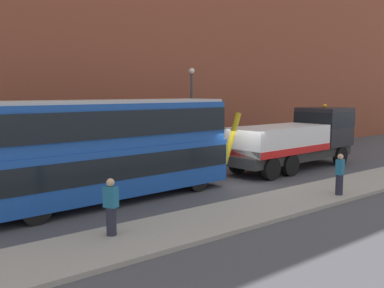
{
  "coord_description": "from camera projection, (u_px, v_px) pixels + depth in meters",
  "views": [
    {
      "loc": [
        -13.78,
        -14.58,
        4.36
      ],
      "look_at": [
        -1.98,
        0.45,
        2.0
      ],
      "focal_mm": 39.27,
      "sensor_mm": 36.0,
      "label": 1
    }
  ],
  "objects": [
    {
      "name": "building_facade",
      "position": [
        142.0,
        31.0,
        25.58
      ],
      "size": [
        60.0,
        1.5,
        16.0
      ],
      "color": "brown",
      "rests_on": "ground_plane"
    },
    {
      "name": "pedestrian_bystander",
      "position": [
        340.0,
        175.0,
        17.25
      ],
      "size": [
        0.45,
        0.37,
        1.71
      ],
      "rotation": [
        0.0,
        0.0,
        1.84
      ],
      "color": "#232333",
      "rests_on": "near_kerb"
    },
    {
      "name": "ground_plane",
      "position": [
        230.0,
        183.0,
        20.36
      ],
      "size": [
        120.0,
        120.0,
        0.0
      ],
      "primitive_type": "plane",
      "color": "#424247"
    },
    {
      "name": "street_lamp",
      "position": [
        192.0,
        107.0,
        25.76
      ],
      "size": [
        0.36,
        0.36,
        5.83
      ],
      "color": "#38383D",
      "rests_on": "ground_plane"
    },
    {
      "name": "near_kerb",
      "position": [
        301.0,
        198.0,
        17.08
      ],
      "size": [
        60.0,
        2.8,
        0.15
      ],
      "primitive_type": "cube",
      "color": "gray",
      "rests_on": "ground_plane"
    },
    {
      "name": "double_decker_bus",
      "position": [
        107.0,
        146.0,
        16.59
      ],
      "size": [
        11.14,
        3.1,
        4.06
      ],
      "rotation": [
        0.0,
        0.0,
        0.05
      ],
      "color": "#19479E",
      "rests_on": "ground_plane"
    },
    {
      "name": "pedestrian_onlooker",
      "position": [
        111.0,
        208.0,
        12.35
      ],
      "size": [
        0.41,
        0.47,
        1.71
      ],
      "rotation": [
        0.0,
        0.0,
        0.46
      ],
      "color": "#232333",
      "rests_on": "near_kerb"
    },
    {
      "name": "recovery_tow_truck",
      "position": [
        298.0,
        138.0,
        24.05
      ],
      "size": [
        10.2,
        3.09,
        3.67
      ],
      "rotation": [
        0.0,
        0.0,
        0.05
      ],
      "color": "#2D2D2D",
      "rests_on": "ground_plane"
    }
  ]
}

